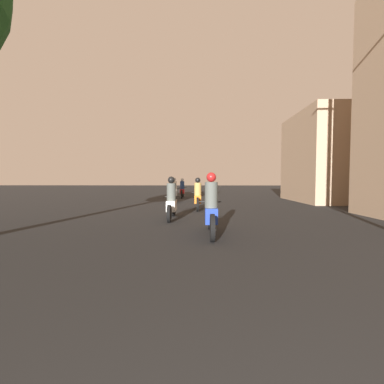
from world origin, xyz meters
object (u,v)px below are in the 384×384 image
object	(u,v)px
motorcycle_red	(182,190)
building_right_far	(332,158)
motorcycle_green	(211,188)
motorcycle_orange	(198,197)
motorcycle_blue	(211,210)
motorcycle_white	(172,202)
motorcycle_silver	(174,192)

from	to	relation	value
motorcycle_red	building_right_far	size ratio (longest dim) A/B	0.35
motorcycle_green	building_right_far	bearing A→B (deg)	-37.62
motorcycle_red	motorcycle_green	xyz separation A→B (m)	(2.40, 4.28, 0.04)
motorcycle_orange	building_right_far	world-z (taller)	building_right_far
motorcycle_blue	motorcycle_green	world-z (taller)	motorcycle_green
motorcycle_white	motorcycle_green	world-z (taller)	motorcycle_green
motorcycle_white	motorcycle_green	distance (m)	14.82
motorcycle_blue	motorcycle_green	bearing A→B (deg)	86.59
motorcycle_orange	motorcycle_red	distance (m)	7.69
motorcycle_orange	motorcycle_red	world-z (taller)	motorcycle_red
motorcycle_white	motorcycle_red	size ratio (longest dim) A/B	1.00
motorcycle_orange	motorcycle_red	xyz separation A→B (m)	(-1.24, 7.59, 0.00)
motorcycle_silver	building_right_far	xyz separation A→B (m)	(9.96, 0.75, 2.16)
motorcycle_blue	motorcycle_orange	xyz separation A→B (m)	(-0.37, 5.35, -0.03)
motorcycle_blue	building_right_far	distance (m)	13.15
motorcycle_green	building_right_far	distance (m)	10.40
motorcycle_orange	motorcycle_silver	distance (m)	4.30
motorcycle_white	motorcycle_green	xyz separation A→B (m)	(2.07, 14.68, 0.04)
motorcycle_blue	motorcycle_orange	size ratio (longest dim) A/B	1.11
motorcycle_blue	building_right_far	bearing A→B (deg)	50.63
building_right_far	motorcycle_orange	bearing A→B (deg)	-150.51
motorcycle_silver	motorcycle_red	size ratio (longest dim) A/B	1.02
motorcycle_orange	building_right_far	distance (m)	9.96
motorcycle_red	building_right_far	xyz separation A→B (m)	(9.70, -2.80, 2.17)
motorcycle_green	motorcycle_blue	bearing A→B (deg)	-86.09
motorcycle_orange	motorcycle_silver	bearing A→B (deg)	114.96
motorcycle_orange	motorcycle_green	xyz separation A→B (m)	(1.16, 11.87, 0.04)
motorcycle_silver	motorcycle_green	world-z (taller)	motorcycle_green
motorcycle_white	motorcycle_red	xyz separation A→B (m)	(-0.33, 10.39, 0.00)
motorcycle_orange	motorcycle_silver	xyz separation A→B (m)	(-1.49, 4.03, 0.01)
motorcycle_red	building_right_far	distance (m)	10.33
motorcycle_white	motorcycle_orange	bearing A→B (deg)	63.51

